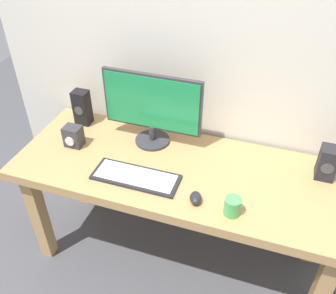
{
  "coord_description": "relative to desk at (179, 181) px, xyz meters",
  "views": [
    {
      "loc": [
        0.41,
        -1.39,
        1.97
      ],
      "look_at": [
        -0.06,
        0.0,
        0.85
      ],
      "focal_mm": 39.27,
      "sensor_mm": 36.0,
      "label": 1
    }
  ],
  "objects": [
    {
      "name": "speaker_left",
      "position": [
        -0.68,
        0.22,
        0.2
      ],
      "size": [
        0.09,
        0.08,
        0.21
      ],
      "color": "black",
      "rests_on": "desk"
    },
    {
      "name": "speaker_right",
      "position": [
        0.7,
        0.17,
        0.18
      ],
      "size": [
        0.09,
        0.1,
        0.18
      ],
      "color": "#232328",
      "rests_on": "desk"
    },
    {
      "name": "desk",
      "position": [
        0.0,
        0.0,
        0.0
      ],
      "size": [
        1.75,
        0.67,
        0.73
      ],
      "color": "tan",
      "rests_on": "ground_plane"
    },
    {
      "name": "ground_plane",
      "position": [
        0.0,
        0.0,
        -0.63
      ],
      "size": [
        6.0,
        6.0,
        0.0
      ],
      "primitive_type": "plane",
      "color": "#4C4C51"
    },
    {
      "name": "keyboard_primary",
      "position": [
        -0.19,
        -0.15,
        0.1
      ],
      "size": [
        0.44,
        0.17,
        0.02
      ],
      "color": "#232328",
      "rests_on": "desk"
    },
    {
      "name": "monitor",
      "position": [
        -0.22,
        0.18,
        0.32
      ],
      "size": [
        0.55,
        0.19,
        0.41
      ],
      "color": "#333338",
      "rests_on": "desk"
    },
    {
      "name": "audio_controller",
      "position": [
        -0.62,
        0.0,
        0.16
      ],
      "size": [
        0.1,
        0.09,
        0.12
      ],
      "color": "#333338",
      "rests_on": "desk"
    },
    {
      "name": "coffee_mug",
      "position": [
        0.31,
        -0.23,
        0.14
      ],
      "size": [
        0.08,
        0.08,
        0.09
      ],
      "primitive_type": "cylinder",
      "color": "#4CB259",
      "rests_on": "desk"
    },
    {
      "name": "mouse",
      "position": [
        0.14,
        -0.21,
        0.12
      ],
      "size": [
        0.08,
        0.09,
        0.04
      ],
      "primitive_type": "ellipsoid",
      "rotation": [
        0.0,
        0.0,
        0.29
      ],
      "color": "#232328",
      "rests_on": "desk"
    }
  ]
}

